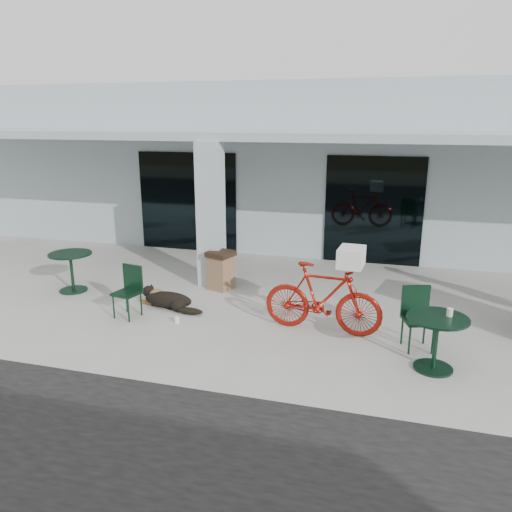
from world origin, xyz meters
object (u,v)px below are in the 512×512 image
(cafe_chair_near, at_px, (127,292))
(cafe_chair_far_a, at_px, (419,320))
(cafe_table_near, at_px, (72,272))
(trash_receptacle, at_px, (221,270))
(cafe_table_far, at_px, (435,343))
(dog, at_px, (168,299))
(bicycle, at_px, (323,298))

(cafe_chair_near, relative_size, cafe_chair_far_a, 0.95)
(cafe_table_near, xyz_separation_m, trash_receptacle, (3.02, 0.99, 0.00))
(cafe_chair_far_a, bearing_deg, cafe_table_far, -88.37)
(cafe_chair_near, bearing_deg, dog, 61.50)
(dog, distance_m, trash_receptacle, 1.50)
(dog, bearing_deg, cafe_chair_far_a, 7.26)
(cafe_table_far, height_order, cafe_chair_far_a, cafe_chair_far_a)
(dog, bearing_deg, cafe_table_near, -174.29)
(cafe_chair_near, bearing_deg, cafe_chair_far_a, 12.17)
(cafe_chair_near, height_order, trash_receptacle, cafe_chair_near)
(dog, bearing_deg, cafe_chair_near, -115.76)
(dog, height_order, cafe_chair_near, cafe_chair_near)
(bicycle, distance_m, cafe_chair_far_a, 1.59)
(dog, height_order, cafe_table_far, cafe_table_far)
(cafe_chair_near, bearing_deg, cafe_table_far, 5.40)
(cafe_table_far, bearing_deg, dog, 166.08)
(cafe_chair_near, height_order, cafe_table_far, cafe_chair_near)
(bicycle, bearing_deg, trash_receptacle, 60.42)
(cafe_table_near, distance_m, cafe_chair_near, 2.12)
(cafe_chair_far_a, bearing_deg, dog, 155.17)
(cafe_table_near, relative_size, cafe_chair_near, 0.93)
(trash_receptacle, bearing_deg, cafe_table_near, -161.91)
(cafe_chair_near, relative_size, trash_receptacle, 1.14)
(bicycle, height_order, trash_receptacle, bicycle)
(cafe_table_far, bearing_deg, cafe_table_near, 167.84)
(trash_receptacle, bearing_deg, cafe_table_far, -31.07)
(cafe_table_near, distance_m, cafe_chair_far_a, 7.08)
(cafe_chair_near, distance_m, cafe_table_far, 5.40)
(cafe_table_near, bearing_deg, trash_receptacle, 18.09)
(dog, distance_m, cafe_table_far, 4.99)
(cafe_table_near, bearing_deg, dog, -8.54)
(cafe_table_far, xyz_separation_m, cafe_chair_far_a, (-0.22, 0.63, 0.09))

